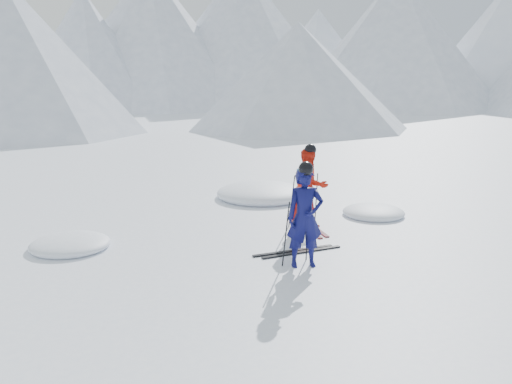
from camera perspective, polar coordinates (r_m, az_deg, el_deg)
ground at (r=11.72m, az=10.11°, el=-4.63°), size 160.00×160.00×0.00m
mountain_range at (r=45.87m, az=-13.76°, el=16.19°), size 106.15×62.94×15.53m
skier_blue at (r=9.62m, az=5.17°, el=-2.70°), size 0.77×0.64×1.79m
skier_red at (r=12.03m, az=5.65°, el=0.33°), size 0.99×0.85×1.78m
pole_blue_left at (r=9.66m, az=3.16°, el=-4.45°), size 0.12×0.08×1.19m
pole_blue_right at (r=10.03m, az=5.50°, el=-3.84°), size 0.12×0.07×1.19m
pole_red_left at (r=12.13m, az=3.78°, el=-0.98°), size 0.12×0.09×1.19m
pole_red_right at (r=12.38m, az=6.36°, el=-0.75°), size 0.12×0.08×1.19m
ski_worn_left at (r=12.17m, az=5.10°, el=-3.77°), size 0.40×1.69×0.03m
ski_worn_right at (r=12.31m, az=6.02°, el=-3.61°), size 0.51×1.67×0.03m
ski_loose_a at (r=10.62m, az=3.95°, el=-6.19°), size 1.70×0.29×0.03m
ski_loose_b at (r=10.56m, az=4.86°, el=-6.32°), size 1.70×0.24×0.03m
snow_lumps at (r=14.12m, az=-0.35°, el=-1.52°), size 8.50×5.03×0.55m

